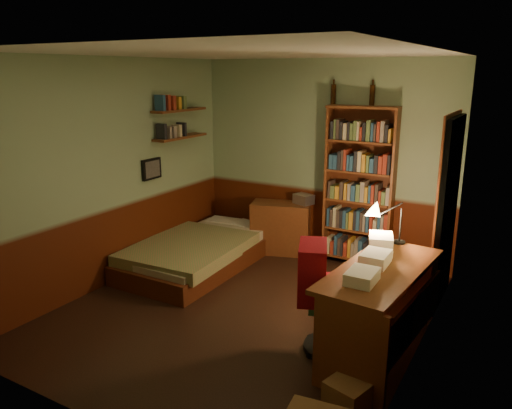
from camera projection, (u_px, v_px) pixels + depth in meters
The scene contains 23 objects.
floor at pixel (244, 311), 5.25m from camera, with size 3.50×4.00×0.02m, color black.
ceiling at pixel (242, 52), 4.57m from camera, with size 3.50×4.00×0.02m, color silver.
wall_back at pixel (323, 160), 6.59m from camera, with size 3.50×0.02×2.60m, color #85A37D.
wall_left at pixel (114, 173), 5.76m from camera, with size 0.02×4.00×2.60m, color #85A37D.
wall_right at pixel (427, 216), 4.06m from camera, with size 0.02×4.00×2.60m, color #85A37D.
wall_front at pixel (82, 253), 3.23m from camera, with size 3.50×0.02×2.60m, color #85A37D.
doorway at pixel (447, 212), 5.24m from camera, with size 0.06×0.90×2.00m, color black.
door_trim at pixel (444, 212), 5.26m from camera, with size 0.02×0.98×2.08m, color #471D0D.
bed at pixel (199, 243), 6.39m from camera, with size 1.12×2.10×0.62m, color olive.
dresser at pixel (281, 228), 6.87m from camera, with size 0.79×0.40×0.70m, color #613017.
mini_stereo at pixel (304, 199), 6.73m from camera, with size 0.24×0.19×0.13m, color #B2B2B7.
bookshelf at pixel (359, 188), 6.26m from camera, with size 0.87×0.27×2.04m, color #613017.
bottle_left at pixel (333, 94), 6.26m from camera, with size 0.07×0.07×0.24m, color black.
bottle_right at pixel (372, 95), 6.02m from camera, with size 0.07×0.07×0.24m, color black.
desk at pixel (378, 311), 4.37m from camera, with size 0.63×1.51×0.81m, color #613017.
paper_stack at pixel (381, 241), 4.76m from camera, with size 0.22×0.30×0.12m, color silver.
desk_lamp at pixel (402, 211), 4.80m from camera, with size 0.19×0.19×0.65m, color black.
office_chair at pixel (334, 306), 4.39m from camera, with size 0.44×0.38×0.87m, color #2F5F36.
red_jacket at pixel (321, 223), 4.46m from camera, with size 0.24×0.43×0.51m, color #A90E1A.
wall_shelf_lower at pixel (180, 137), 6.55m from camera, with size 0.20×0.90×0.03m, color #613017.
wall_shelf_upper at pixel (179, 110), 6.46m from camera, with size 0.20×0.90×0.03m, color #613017.
framed_picture at pixel (152, 169), 6.26m from camera, with size 0.04×0.32×0.26m, color black.
cardboard_box_b at pixel (347, 395), 3.71m from camera, with size 0.29×0.24×0.21m, color brown.
Camera 1 is at (2.50, -4.07, 2.44)m, focal length 35.00 mm.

